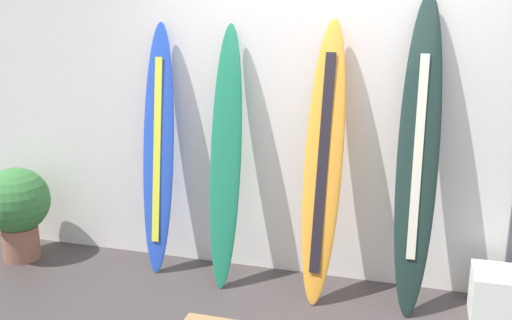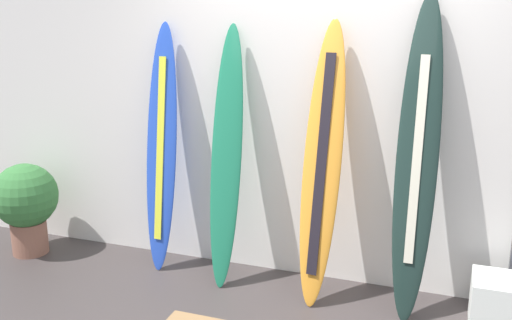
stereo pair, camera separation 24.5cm
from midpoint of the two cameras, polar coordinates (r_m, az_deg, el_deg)
name	(u,v)px [view 2 (the right image)]	position (r m, az deg, el deg)	size (l,w,h in m)	color
wall_back	(328,94)	(4.37, 8.52, 6.31)	(7.20, 0.20, 2.80)	silver
surfboard_cobalt	(162,149)	(4.57, -7.55, 1.02)	(0.26, 0.32, 1.91)	blue
surfboard_emerald	(226,160)	(4.30, -1.25, -0.06)	(0.25, 0.44, 1.90)	#1C7150
surfboard_sunset	(322,165)	(4.08, 8.09, -0.47)	(0.29, 0.50, 1.95)	orange
surfboard_charcoal	(417,162)	(4.00, 16.92, -0.21)	(0.27, 0.49, 2.12)	#192C27
display_block_left	(499,303)	(4.28, 23.87, -12.49)	(0.35, 0.35, 0.34)	white
potted_plant	(26,201)	(5.20, -20.00, -3.77)	(0.53, 0.53, 0.77)	#885846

